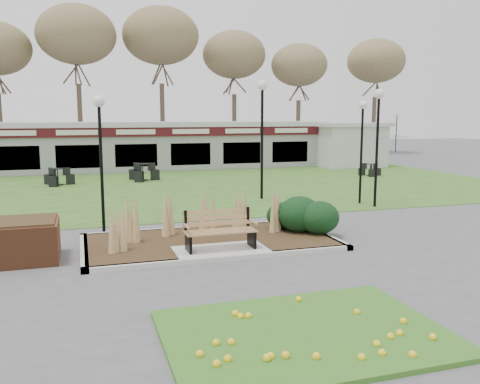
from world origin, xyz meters
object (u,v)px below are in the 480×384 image
object	(u,v)px
bistro_set_b	(58,180)
lamp_post_far_right	(362,129)
bistro_set_c	(143,175)
patio_umbrella	(396,148)
service_hut	(349,144)
food_pavilion	(134,146)
park_bench	(220,229)
lamp_post_mid_left	(100,134)
brick_planter	(24,240)
lamp_post_near_right	(378,122)
lamp_post_mid_right	(262,113)
bistro_set_d	(370,172)

from	to	relation	value
bistro_set_b	lamp_post_far_right	bearing A→B (deg)	-38.44
bistro_set_c	patio_umbrella	distance (m)	14.82
service_hut	bistro_set_b	xyz separation A→B (m)	(-17.65, -3.91, -1.17)
food_pavilion	patio_umbrella	xyz separation A→B (m)	(14.67, -5.35, -0.07)
park_bench	food_pavilion	bearing A→B (deg)	90.00
bistro_set_c	lamp_post_mid_left	bearing A→B (deg)	-102.08
park_bench	bistro_set_b	world-z (taller)	park_bench
brick_planter	bistro_set_c	world-z (taller)	brick_planter
lamp_post_near_right	patio_umbrella	distance (m)	12.74
lamp_post_far_right	lamp_post_mid_right	bearing A→B (deg)	146.60
bistro_set_b	patio_umbrella	distance (m)	18.87
park_bench	bistro_set_c	bearing A→B (deg)	90.45
lamp_post_near_right	bistro_set_b	size ratio (longest dim) A/B	2.92
service_hut	bistro_set_b	distance (m)	18.12
park_bench	bistro_set_c	size ratio (longest dim) A/B	1.06
food_pavilion	bistro_set_b	world-z (taller)	food_pavilion
service_hut	bistro_set_b	bearing A→B (deg)	-167.52
lamp_post_far_right	patio_umbrella	size ratio (longest dim) A/B	1.73
brick_planter	bistro_set_b	world-z (taller)	brick_planter
bistro_set_c	lamp_post_near_right	bearing A→B (deg)	-54.66
service_hut	lamp_post_mid_left	size ratio (longest dim) A/B	1.15
service_hut	bistro_set_d	size ratio (longest dim) A/B	3.59
bistro_set_b	bistro_set_d	distance (m)	16.16
brick_planter	bistro_set_c	distance (m)	14.27
brick_planter	patio_umbrella	xyz separation A→B (m)	(19.07, 13.61, 0.93)
lamp_post_far_right	bistro_set_b	bearing A→B (deg)	141.56
bistro_set_b	service_hut	bearing A→B (deg)	12.48
park_bench	brick_planter	bearing A→B (deg)	170.31
brick_planter	patio_umbrella	size ratio (longest dim) A/B	0.68
service_hut	bistro_set_b	world-z (taller)	service_hut
bistro_set_c	patio_umbrella	xyz separation A→B (m)	(14.78, 0.01, 1.10)
bistro_set_c	lamp_post_mid_right	bearing A→B (deg)	-62.09
food_pavilion	lamp_post_far_right	world-z (taller)	lamp_post_far_right
food_pavilion	bistro_set_c	size ratio (longest dim) A/B	15.31
lamp_post_mid_left	bistro_set_d	world-z (taller)	lamp_post_mid_left
lamp_post_mid_left	patio_umbrella	bearing A→B (deg)	33.53
park_bench	bistro_set_d	world-z (taller)	park_bench
food_pavilion	bistro_set_c	world-z (taller)	food_pavilion
brick_planter	food_pavilion	world-z (taller)	food_pavilion
park_bench	bistro_set_b	size ratio (longest dim) A/B	1.18
bistro_set_c	patio_umbrella	size ratio (longest dim) A/B	0.73
lamp_post_mid_right	bistro_set_b	size ratio (longest dim) A/B	3.21
lamp_post_near_right	food_pavilion	bearing A→B (deg)	114.46
lamp_post_near_right	lamp_post_far_right	distance (m)	0.84
patio_umbrella	service_hut	bearing A→B (deg)	109.10
lamp_post_mid_left	patio_umbrella	size ratio (longest dim) A/B	1.73
park_bench	service_hut	world-z (taller)	service_hut
lamp_post_mid_right	bistro_set_d	size ratio (longest dim) A/B	3.76
lamp_post_mid_right	lamp_post_far_right	xyz separation A→B (m)	(3.16, -2.08, -0.58)
service_hut	bistro_set_c	bearing A→B (deg)	-166.00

